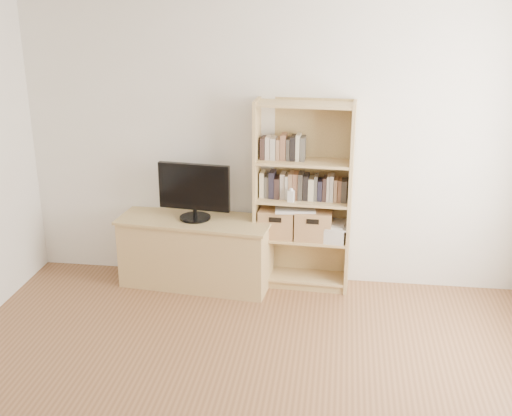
% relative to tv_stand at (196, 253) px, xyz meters
% --- Properties ---
extents(back_wall, '(4.50, 0.02, 2.60)m').
position_rel_tv_stand_xyz_m(back_wall, '(0.67, 0.25, 0.99)').
color(back_wall, silver).
rests_on(back_wall, floor).
extents(tv_stand, '(1.37, 0.63, 0.61)m').
position_rel_tv_stand_xyz_m(tv_stand, '(0.00, 0.00, 0.00)').
color(tv_stand, tan).
rests_on(tv_stand, floor).
extents(bookshelf, '(0.86, 0.34, 1.70)m').
position_rel_tv_stand_xyz_m(bookshelf, '(0.95, 0.10, 0.54)').
color(bookshelf, tan).
rests_on(bookshelf, floor).
extents(television, '(0.65, 0.12, 0.51)m').
position_rel_tv_stand_xyz_m(television, '(0.00, 0.00, 0.59)').
color(television, black).
rests_on(television, tv_stand).
extents(books_row_mid, '(0.77, 0.17, 0.21)m').
position_rel_tv_stand_xyz_m(books_row_mid, '(0.95, 0.12, 0.63)').
color(books_row_mid, beige).
rests_on(books_row_mid, bookshelf).
extents(books_row_upper, '(0.39, 0.15, 0.21)m').
position_rel_tv_stand_xyz_m(books_row_upper, '(0.76, 0.13, 0.98)').
color(books_row_upper, beige).
rests_on(books_row_upper, bookshelf).
extents(baby_monitor, '(0.06, 0.04, 0.10)m').
position_rel_tv_stand_xyz_m(baby_monitor, '(0.85, 0.01, 0.58)').
color(baby_monitor, white).
rests_on(baby_monitor, bookshelf).
extents(basket_left, '(0.32, 0.27, 0.26)m').
position_rel_tv_stand_xyz_m(basket_left, '(0.73, 0.10, 0.30)').
color(basket_left, '#996645').
rests_on(basket_left, bookshelf).
extents(basket_right, '(0.33, 0.28, 0.26)m').
position_rel_tv_stand_xyz_m(basket_right, '(1.06, 0.09, 0.30)').
color(basket_right, '#996645').
rests_on(basket_right, bookshelf).
extents(laptop, '(0.38, 0.28, 0.03)m').
position_rel_tv_stand_xyz_m(laptop, '(0.89, 0.09, 0.44)').
color(laptop, silver).
rests_on(laptop, basket_left).
extents(magazine_stack, '(0.23, 0.30, 0.13)m').
position_rel_tv_stand_xyz_m(magazine_stack, '(1.24, 0.08, 0.23)').
color(magazine_stack, beige).
rests_on(magazine_stack, bookshelf).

